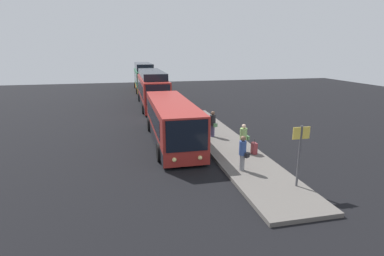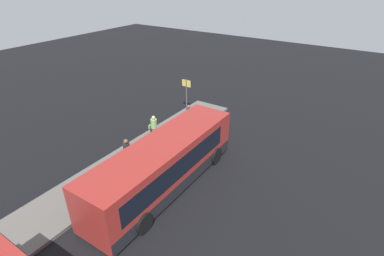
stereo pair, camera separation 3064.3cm
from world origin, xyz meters
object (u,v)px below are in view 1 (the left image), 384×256
at_px(bus_lead, 171,122).
at_px(bus_second, 152,90).
at_px(suitcase, 254,148).
at_px(passenger_boarding, 243,152).
at_px(passenger_waiting, 213,123).
at_px(bus_third, 144,78).
at_px(sign_post, 300,148).
at_px(passenger_with_bags, 244,137).

distance_m(bus_lead, bus_second, 13.71).
xyz_separation_m(bus_second, suitcase, (17.81, 4.24, -1.24)).
relative_size(bus_lead, suitcase, 11.52).
distance_m(bus_lead, passenger_boarding, 6.81).
height_order(passenger_waiting, suitcase, passenger_waiting).
distance_m(bus_lead, bus_third, 27.11).
xyz_separation_m(bus_lead, passenger_boarding, (6.29, 2.62, -0.21)).
distance_m(passenger_boarding, suitcase, 2.80).
xyz_separation_m(suitcase, sign_post, (4.40, 0.09, 1.47)).
bearing_deg(suitcase, passenger_with_bags, -134.19).
bearing_deg(bus_second, suitcase, 13.38).
bearing_deg(passenger_boarding, suitcase, -161.53).
relative_size(suitcase, sign_post, 0.32).
bearing_deg(bus_third, passenger_boarding, 4.48).
height_order(passenger_with_bags, suitcase, passenger_with_bags).
relative_size(bus_lead, bus_third, 0.98).
bearing_deg(suitcase, passenger_waiting, -161.14).
distance_m(passenger_boarding, sign_post, 2.92).
bearing_deg(passenger_with_bags, passenger_waiting, 179.47).
distance_m(bus_third, passenger_boarding, 33.50).
relative_size(passenger_boarding, passenger_waiting, 1.00).
relative_size(passenger_with_bags, suitcase, 1.88).
bearing_deg(passenger_with_bags, suitcase, 31.39).
xyz_separation_m(passenger_waiting, suitcase, (3.96, 1.35, -0.65)).
xyz_separation_m(bus_third, sign_post, (35.62, 4.33, 0.17)).
xyz_separation_m(passenger_with_bags, suitcase, (0.48, 0.49, -0.57)).
bearing_deg(passenger_boarding, sign_post, 92.63).
bearing_deg(passenger_waiting, bus_second, -98.59).
bearing_deg(passenger_with_bags, bus_lead, -148.48).
bearing_deg(sign_post, bus_third, -173.07).
bearing_deg(sign_post, suitcase, -178.83).
relative_size(bus_second, passenger_with_bags, 6.87).
bearing_deg(passenger_waiting, bus_lead, -23.24).
distance_m(bus_third, sign_post, 35.88).
bearing_deg(bus_third, bus_lead, 0.00).
bearing_deg(sign_post, bus_second, -168.98).
bearing_deg(passenger_boarding, bus_third, -120.47).
distance_m(bus_second, passenger_waiting, 14.16).
bearing_deg(bus_third, passenger_with_bags, 6.95).
height_order(bus_second, passenger_boarding, bus_second).
bearing_deg(bus_lead, suitcase, 45.91).
relative_size(bus_second, bus_third, 1.10).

